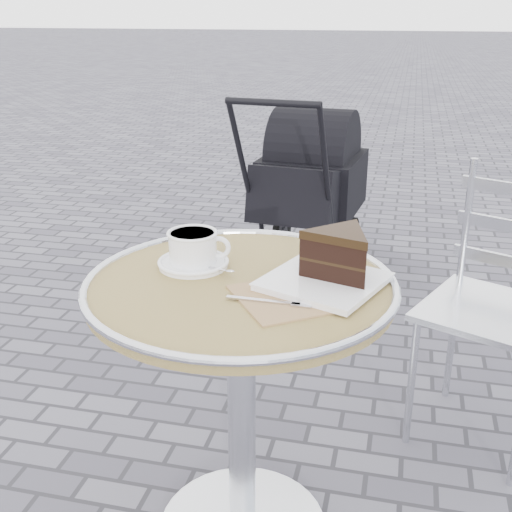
% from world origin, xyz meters
% --- Properties ---
extents(cafe_table, '(0.72, 0.72, 0.74)m').
position_xyz_m(cafe_table, '(0.00, 0.00, 0.57)').
color(cafe_table, silver).
rests_on(cafe_table, ground).
extents(cappuccino_set, '(0.19, 0.17, 0.09)m').
position_xyz_m(cappuccino_set, '(-0.13, 0.07, 0.77)').
color(cappuccino_set, white).
rests_on(cappuccino_set, cafe_table).
extents(cake_plate_set, '(0.38, 0.38, 0.13)m').
position_xyz_m(cake_plate_set, '(0.21, 0.04, 0.79)').
color(cake_plate_set, '#9C7555').
rests_on(cake_plate_set, cafe_table).
extents(bistro_chair, '(0.52, 0.52, 0.87)m').
position_xyz_m(bistro_chair, '(0.68, 0.66, 0.54)').
color(bistro_chair, silver).
rests_on(bistro_chair, ground).
extents(baby_stroller, '(0.52, 0.98, 0.98)m').
position_xyz_m(baby_stroller, '(-0.13, 1.80, 0.44)').
color(baby_stroller, black).
rests_on(baby_stroller, ground).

